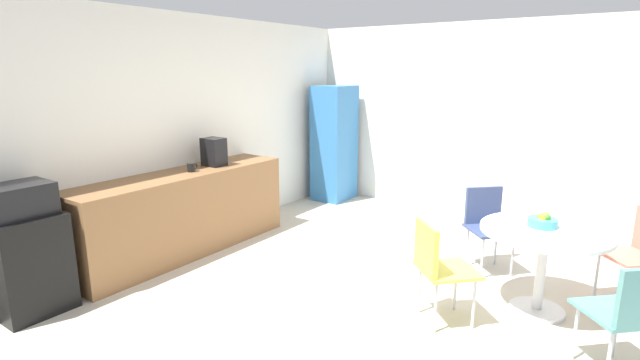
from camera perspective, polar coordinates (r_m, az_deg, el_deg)
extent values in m
plane|color=beige|center=(4.24, 11.58, -15.01)|extent=(6.00, 6.00, 0.00)
cube|color=white|center=(5.67, -16.73, 5.71)|extent=(6.00, 0.10, 2.60)
cube|color=white|center=(6.65, 22.76, 6.26)|extent=(0.10, 6.00, 2.60)
cube|color=brown|center=(5.41, -16.06, -3.81)|extent=(2.52, 0.60, 0.90)
cube|color=black|center=(4.66, -31.77, -8.54)|extent=(0.54, 0.54, 0.83)
cube|color=black|center=(4.51, -32.60, -2.05)|extent=(0.48, 0.38, 0.26)
cube|color=#3372B2|center=(7.30, 1.72, 4.42)|extent=(0.60, 0.50, 1.74)
cylinder|color=silver|center=(4.51, 24.59, -14.00)|extent=(0.44, 0.44, 0.03)
cylinder|color=silver|center=(4.36, 25.05, -9.73)|extent=(0.08, 0.08, 0.70)
cylinder|color=white|center=(4.25, 25.49, -5.57)|extent=(1.01, 1.01, 0.03)
cylinder|color=silver|center=(3.86, 28.35, -15.85)|extent=(0.02, 0.02, 0.42)
cylinder|color=silver|center=(4.05, 32.06, -14.94)|extent=(0.02, 0.02, 0.42)
cylinder|color=silver|center=(3.65, 31.41, -17.95)|extent=(0.02, 0.02, 0.42)
cube|color=teal|center=(3.75, 32.17, -13.34)|extent=(0.59, 0.59, 0.03)
cylinder|color=silver|center=(4.71, 32.79, -11.13)|extent=(0.02, 0.02, 0.42)
cylinder|color=silver|center=(4.92, 30.35, -9.80)|extent=(0.02, 0.02, 0.42)
cylinder|color=silver|center=(5.12, 33.11, -9.28)|extent=(0.02, 0.02, 0.42)
cube|color=#DB7260|center=(4.84, 33.29, -7.70)|extent=(0.59, 0.59, 0.03)
cylinder|color=silver|center=(5.02, 22.16, -8.51)|extent=(0.02, 0.02, 0.42)
cylinder|color=silver|center=(4.87, 18.94, -8.91)|extent=(0.02, 0.02, 0.42)
cylinder|color=silver|center=(5.27, 20.40, -7.32)|extent=(0.02, 0.02, 0.42)
cylinder|color=silver|center=(5.13, 17.30, -7.66)|extent=(0.02, 0.02, 0.42)
cube|color=#384772|center=(4.99, 19.90, -5.67)|extent=(0.59, 0.59, 0.03)
cube|color=#384772|center=(5.09, 19.06, -2.86)|extent=(0.29, 0.30, 0.38)
cylinder|color=silver|center=(4.22, 15.98, -12.16)|extent=(0.02, 0.02, 0.42)
cylinder|color=silver|center=(3.97, 18.01, -13.99)|extent=(0.02, 0.02, 0.42)
cylinder|color=silver|center=(4.10, 11.92, -12.71)|extent=(0.02, 0.02, 0.42)
cylinder|color=silver|center=(3.84, 13.72, -14.66)|extent=(0.02, 0.02, 0.42)
cube|color=#D8CC4C|center=(3.94, 15.11, -10.42)|extent=(0.59, 0.59, 0.03)
cube|color=#D8CC4C|center=(3.79, 12.66, -7.93)|extent=(0.29, 0.30, 0.38)
cylinder|color=teal|center=(4.30, 25.21, -4.65)|extent=(0.23, 0.23, 0.07)
sphere|color=#66B233|center=(4.29, 25.61, -4.18)|extent=(0.07, 0.07, 0.07)
sphere|color=#66B233|center=(4.30, 25.20, -4.09)|extent=(0.07, 0.07, 0.07)
sphere|color=orange|center=(4.27, 25.25, -4.21)|extent=(0.07, 0.07, 0.07)
sphere|color=#66B233|center=(4.30, 25.07, -4.07)|extent=(0.07, 0.07, 0.07)
sphere|color=#66B233|center=(4.27, 25.50, -3.96)|extent=(0.07, 0.07, 0.07)
cylinder|color=black|center=(5.31, -15.26, 1.46)|extent=(0.08, 0.08, 0.09)
torus|color=black|center=(5.35, -14.79, 1.61)|extent=(0.06, 0.01, 0.06)
cube|color=black|center=(5.57, -12.65, 3.32)|extent=(0.20, 0.24, 0.32)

